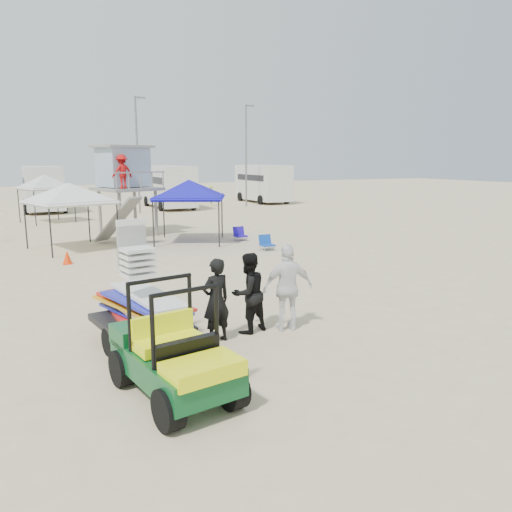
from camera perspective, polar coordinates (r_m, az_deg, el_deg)
name	(u,v)px	position (r m, az deg, el deg)	size (l,w,h in m)	color
ground	(298,345)	(10.42, 4.81, -10.12)	(140.00, 140.00, 0.00)	beige
utility_cart	(173,346)	(8.06, -9.46, -10.15)	(1.60, 2.60, 1.85)	#0B4920
surf_trailer	(139,304)	(10.19, -13.23, -5.34)	(1.78, 2.79, 2.29)	black
man_left	(216,301)	(10.34, -4.59, -5.09)	(0.65, 0.42, 1.78)	black
man_mid	(248,293)	(10.89, -0.89, -4.25)	(0.86, 0.67, 1.77)	black
man_right	(288,288)	(11.03, 3.67, -3.63)	(1.13, 0.47, 1.93)	white
lifeguard_tower	(124,170)	(25.63, -14.87, 9.44)	(3.42, 3.42, 4.32)	gray
canopy_blue	(189,183)	(22.99, -7.69, 8.28)	(3.96, 3.96, 3.25)	black
canopy_white_a	(69,186)	(22.31, -20.62, 7.47)	(3.69, 3.69, 3.20)	black
canopy_white_c	(45,177)	(32.59, -23.02, 8.30)	(3.24, 3.24, 3.26)	black
cone_far	(67,257)	(19.38, -20.77, -0.14)	(0.34, 0.34, 0.50)	#F93807
beach_chair_b	(266,243)	(20.97, 1.18, 1.55)	(0.54, 0.58, 0.64)	#0F41A8
beach_chair_c	(240,234)	(23.48, -1.88, 2.56)	(0.55, 0.58, 0.64)	#200FA3
rv_mid_left	(43,187)	(39.93, -23.19, 7.30)	(2.65, 6.50, 3.25)	silver
rv_mid_right	(169,185)	(39.93, -9.97, 8.01)	(2.64, 7.00, 3.25)	silver
rv_far_right	(263,182)	(44.62, 0.78, 8.47)	(2.64, 6.60, 3.25)	silver
light_pole_left	(138,156)	(36.24, -13.38, 11.08)	(0.14, 0.14, 8.00)	slate
light_pole_right	(246,156)	(40.58, -1.14, 11.33)	(0.14, 0.14, 8.00)	slate
distant_beachgoers	(5,217)	(28.28, -26.73, 4.03)	(19.90, 14.07, 1.83)	#C0D650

